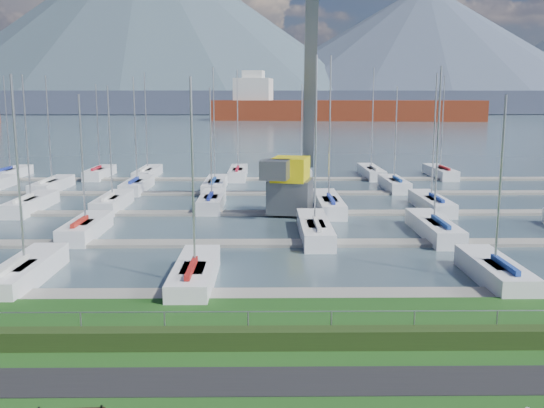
{
  "coord_description": "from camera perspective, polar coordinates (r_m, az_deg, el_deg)",
  "views": [
    {
      "loc": [
        -0.37,
        -20.7,
        8.79
      ],
      "look_at": [
        0.0,
        12.0,
        3.0
      ],
      "focal_mm": 40.0,
      "sensor_mm": 36.0,
      "label": 1
    }
  ],
  "objects": [
    {
      "name": "fence",
      "position": [
        22.05,
        0.36,
        -10.09
      ],
      "size": [
        80.0,
        0.04,
        0.04
      ],
      "primitive_type": "cylinder",
      "rotation": [
        0.0,
        1.57,
        0.0
      ],
      "color": "gray",
      "rests_on": "grass"
    },
    {
      "name": "hedge",
      "position": [
        21.99,
        0.38,
        -12.53
      ],
      "size": [
        80.0,
        0.7,
        0.7
      ],
      "primitive_type": "cube",
      "color": "#213413",
      "rests_on": "grass"
    },
    {
      "name": "crane",
      "position": [
        47.9,
        2.24,
        5.89
      ],
      "size": [
        4.94,
        13.41,
        22.35
      ],
      "rotation": [
        0.0,
        0.0,
        -0.22
      ],
      "color": "#5B5E63",
      "rests_on": "water"
    },
    {
      "name": "water",
      "position": [
        280.85,
        -0.58,
        8.17
      ],
      "size": [
        800.0,
        540.0,
        0.2
      ],
      "primitive_type": "cube",
      "color": "#40535E"
    },
    {
      "name": "foothill",
      "position": [
        350.71,
        -0.6,
        9.59
      ],
      "size": [
        900.0,
        80.0,
        12.0
      ],
      "primitive_type": "cube",
      "color": "#3E455B",
      "rests_on": "water"
    },
    {
      "name": "sailboat_fleet",
      "position": [
        50.71,
        -3.61,
        6.11
      ],
      "size": [
        75.59,
        50.6,
        12.86
      ],
      "color": "maroon",
      "rests_on": "water"
    },
    {
      "name": "docks",
      "position": [
        47.57,
        -0.19,
        -0.88
      ],
      "size": [
        90.0,
        41.6,
        0.25
      ],
      "color": "gray",
      "rests_on": "water"
    },
    {
      "name": "path",
      "position": [
        19.76,
        0.51,
        -16.34
      ],
      "size": [
        160.0,
        2.0,
        0.04
      ],
      "primitive_type": "cube",
      "color": "black",
      "rests_on": "grass"
    },
    {
      "name": "cargo_ship_mid",
      "position": [
        241.05,
        5.87,
        8.73
      ],
      "size": [
        105.54,
        32.15,
        21.5
      ],
      "rotation": [
        0.0,
        0.0,
        -0.14
      ],
      "color": "maroon",
      "rests_on": "water"
    },
    {
      "name": "mountains",
      "position": [
        427.08,
        0.4,
        15.13
      ],
      "size": [
        1190.0,
        360.0,
        115.0
      ],
      "color": "#454D65",
      "rests_on": "water"
    }
  ]
}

